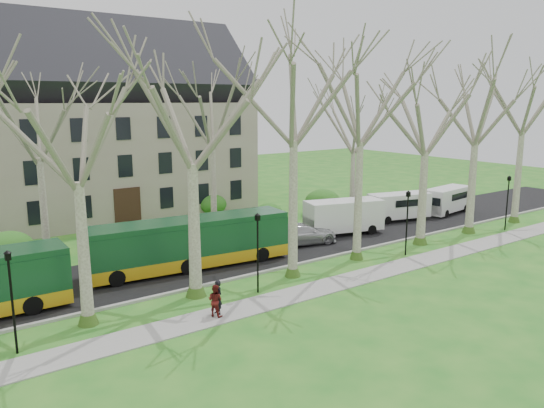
{
  "coord_description": "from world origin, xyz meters",
  "views": [
    {
      "loc": [
        -21.32,
        -23.51,
        10.24
      ],
      "look_at": [
        -2.17,
        3.0,
        3.81
      ],
      "focal_mm": 35.0,
      "sensor_mm": 36.0,
      "label": 1
    }
  ],
  "objects_px": {
    "van_c": "(447,200)",
    "sedan": "(302,234)",
    "bus_follow": "(190,243)",
    "van_b": "(399,207)",
    "pedestrian_b": "(215,300)",
    "van_a": "(344,217)",
    "pedestrian_a": "(218,297)"
  },
  "relations": [
    {
      "from": "van_a",
      "to": "pedestrian_a",
      "type": "xyz_separation_m",
      "value": [
        -15.83,
        -7.97,
        -0.46
      ]
    },
    {
      "from": "bus_follow",
      "to": "sedan",
      "type": "distance_m",
      "value": 9.05
    },
    {
      "from": "sedan",
      "to": "van_c",
      "type": "height_order",
      "value": "van_c"
    },
    {
      "from": "sedan",
      "to": "van_a",
      "type": "relative_size",
      "value": 0.86
    },
    {
      "from": "bus_follow",
      "to": "van_c",
      "type": "relative_size",
      "value": 2.35
    },
    {
      "from": "van_a",
      "to": "pedestrian_b",
      "type": "bearing_deg",
      "value": -137.67
    },
    {
      "from": "bus_follow",
      "to": "van_a",
      "type": "relative_size",
      "value": 2.11
    },
    {
      "from": "van_c",
      "to": "sedan",
      "type": "bearing_deg",
      "value": 173.9
    },
    {
      "from": "bus_follow",
      "to": "sedan",
      "type": "height_order",
      "value": "bus_follow"
    },
    {
      "from": "van_a",
      "to": "pedestrian_a",
      "type": "distance_m",
      "value": 17.73
    },
    {
      "from": "sedan",
      "to": "van_c",
      "type": "bearing_deg",
      "value": -76.45
    },
    {
      "from": "van_c",
      "to": "pedestrian_a",
      "type": "xyz_separation_m",
      "value": [
        -28.76,
        -8.0,
        -0.33
      ]
    },
    {
      "from": "bus_follow",
      "to": "van_b",
      "type": "xyz_separation_m",
      "value": [
        20.63,
        1.27,
        -0.41
      ]
    },
    {
      "from": "van_a",
      "to": "van_c",
      "type": "xyz_separation_m",
      "value": [
        12.93,
        0.03,
        -0.13
      ]
    },
    {
      "from": "van_c",
      "to": "van_a",
      "type": "bearing_deg",
      "value": 172.35
    },
    {
      "from": "van_a",
      "to": "van_b",
      "type": "bearing_deg",
      "value": 20.67
    },
    {
      "from": "van_c",
      "to": "pedestrian_b",
      "type": "distance_m",
      "value": 30.11
    },
    {
      "from": "bus_follow",
      "to": "sedan",
      "type": "relative_size",
      "value": 2.44
    },
    {
      "from": "pedestrian_b",
      "to": "van_c",
      "type": "bearing_deg",
      "value": -102.57
    },
    {
      "from": "bus_follow",
      "to": "sedan",
      "type": "bearing_deg",
      "value": 6.65
    },
    {
      "from": "van_a",
      "to": "van_c",
      "type": "distance_m",
      "value": 12.93
    },
    {
      "from": "pedestrian_a",
      "to": "van_b",
      "type": "bearing_deg",
      "value": 107.73
    },
    {
      "from": "bus_follow",
      "to": "van_c",
      "type": "height_order",
      "value": "bus_follow"
    },
    {
      "from": "bus_follow",
      "to": "pedestrian_a",
      "type": "xyz_separation_m",
      "value": [
        -2.29,
        -7.35,
        -0.74
      ]
    },
    {
      "from": "bus_follow",
      "to": "pedestrian_a",
      "type": "distance_m",
      "value": 7.73
    },
    {
      "from": "van_c",
      "to": "pedestrian_b",
      "type": "bearing_deg",
      "value": -172.06
    },
    {
      "from": "van_c",
      "to": "pedestrian_b",
      "type": "height_order",
      "value": "van_c"
    },
    {
      "from": "van_c",
      "to": "pedestrian_a",
      "type": "height_order",
      "value": "van_c"
    },
    {
      "from": "sedan",
      "to": "van_a",
      "type": "xyz_separation_m",
      "value": [
        4.52,
        0.48,
        0.56
      ]
    },
    {
      "from": "van_c",
      "to": "van_b",
      "type": "bearing_deg",
      "value": 166.19
    },
    {
      "from": "van_a",
      "to": "pedestrian_b",
      "type": "distance_m",
      "value": 17.99
    },
    {
      "from": "van_b",
      "to": "pedestrian_a",
      "type": "bearing_deg",
      "value": -145.31
    }
  ]
}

